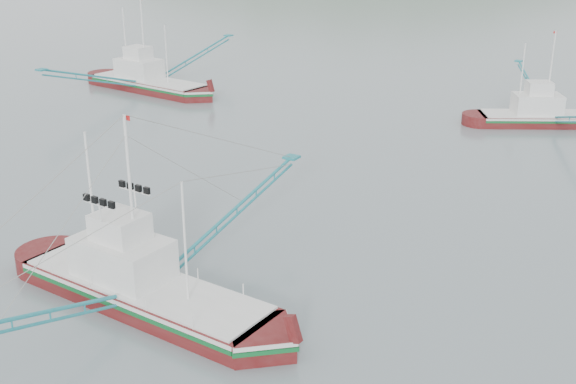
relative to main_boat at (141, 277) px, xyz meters
The scene contains 4 objects.
ground 3.74m from the main_boat, 43.53° to the left, with size 1200.00×1200.00×0.00m, color slate.
main_boat is the anchor object (origin of this frame).
bg_boat_far 41.62m from the main_boat, 78.54° to the left, with size 13.92×19.29×8.48m.
bg_boat_left 44.08m from the main_boat, 131.79° to the left, with size 13.81×24.49×9.93m.
Camera 1 is at (18.22, -23.35, 16.30)m, focal length 45.00 mm.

